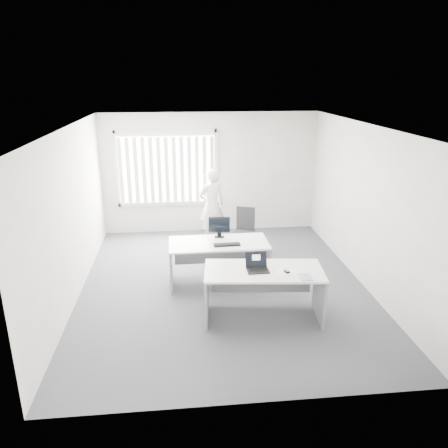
{
  "coord_description": "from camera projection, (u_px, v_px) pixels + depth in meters",
  "views": [
    {
      "loc": [
        -0.73,
        -7.03,
        3.57
      ],
      "look_at": [
        0.03,
        0.15,
        1.11
      ],
      "focal_mm": 35.0,
      "sensor_mm": 36.0,
      "label": 1
    }
  ],
  "objects": [
    {
      "name": "paper_sheet",
      "position": [
        287.0,
        272.0,
        6.47
      ],
      "size": [
        0.34,
        0.26,
        0.0
      ],
      "primitive_type": "cube",
      "rotation": [
        0.0,
        0.0,
        0.15
      ],
      "color": "white",
      "rests_on": "desk_near"
    },
    {
      "name": "window",
      "position": [
        167.0,
        168.0,
        10.02
      ],
      "size": [
        2.32,
        0.06,
        1.76
      ],
      "primitive_type": "cube",
      "color": "silver",
      "rests_on": "wall_back"
    },
    {
      "name": "wall_left",
      "position": [
        72.0,
        215.0,
        7.14
      ],
      "size": [
        0.02,
        6.0,
        2.8
      ],
      "primitive_type": "cube",
      "color": "silver",
      "rests_on": "ground"
    },
    {
      "name": "person",
      "position": [
        212.0,
        205.0,
        9.73
      ],
      "size": [
        0.69,
        0.56,
        1.65
      ],
      "primitive_type": "imported",
      "rotation": [
        0.0,
        0.0,
        3.44
      ],
      "color": "white",
      "rests_on": "ground"
    },
    {
      "name": "desk_near",
      "position": [
        263.0,
        283.0,
        6.61
      ],
      "size": [
        1.85,
        1.01,
        0.81
      ],
      "rotation": [
        0.0,
        0.0,
        -0.1
      ],
      "color": "white",
      "rests_on": "ground"
    },
    {
      "name": "monitor",
      "position": [
        219.0,
        227.0,
        7.85
      ],
      "size": [
        0.39,
        0.15,
        0.38
      ],
      "primitive_type": null,
      "rotation": [
        0.0,
        0.0,
        -0.1
      ],
      "color": "black",
      "rests_on": "desk_far"
    },
    {
      "name": "booklet",
      "position": [
        306.0,
        277.0,
        6.29
      ],
      "size": [
        0.17,
        0.24,
        0.01
      ],
      "primitive_type": "cube",
      "rotation": [
        0.0,
        0.0,
        -0.0
      ],
      "color": "white",
      "rests_on": "desk_near"
    },
    {
      "name": "desk_far",
      "position": [
        219.0,
        254.0,
        7.74
      ],
      "size": [
        1.75,
        0.84,
        0.79
      ],
      "rotation": [
        0.0,
        0.0,
        0.01
      ],
      "color": "white",
      "rests_on": "ground"
    },
    {
      "name": "wall_right",
      "position": [
        365.0,
        206.0,
        7.63
      ],
      "size": [
        0.02,
        6.0,
        2.8
      ],
      "primitive_type": "cube",
      "color": "silver",
      "rests_on": "ground"
    },
    {
      "name": "laptop",
      "position": [
        258.0,
        263.0,
        6.45
      ],
      "size": [
        0.33,
        0.3,
        0.25
      ],
      "primitive_type": null,
      "rotation": [
        0.0,
        0.0,
        0.03
      ],
      "color": "black",
      "rests_on": "desk_near"
    },
    {
      "name": "office_chair",
      "position": [
        244.0,
        238.0,
        9.28
      ],
      "size": [
        0.69,
        0.69,
        0.94
      ],
      "rotation": [
        0.0,
        0.0,
        -0.35
      ],
      "color": "black",
      "rests_on": "ground"
    },
    {
      "name": "wall_back",
      "position": [
        210.0,
        173.0,
        10.21
      ],
      "size": [
        5.0,
        0.02,
        2.8
      ],
      "primitive_type": "cube",
      "color": "silver",
      "rests_on": "ground"
    },
    {
      "name": "mouse",
      "position": [
        287.0,
        271.0,
        6.45
      ],
      "size": [
        0.08,
        0.11,
        0.04
      ],
      "primitive_type": null,
      "rotation": [
        0.0,
        0.0,
        0.22
      ],
      "color": "silver",
      "rests_on": "paper_sheet"
    },
    {
      "name": "keyboard",
      "position": [
        227.0,
        245.0,
        7.53
      ],
      "size": [
        0.47,
        0.17,
        0.02
      ],
      "primitive_type": "cube",
      "rotation": [
        0.0,
        0.0,
        0.04
      ],
      "color": "black",
      "rests_on": "desk_far"
    },
    {
      "name": "ground",
      "position": [
        223.0,
        285.0,
        7.84
      ],
      "size": [
        6.0,
        6.0,
        0.0
      ],
      "primitive_type": "plane",
      "color": "#58575F",
      "rests_on": "ground"
    },
    {
      "name": "wall_front",
      "position": [
        253.0,
        294.0,
        4.56
      ],
      "size": [
        5.0,
        0.02,
        2.8
      ],
      "primitive_type": "cube",
      "color": "silver",
      "rests_on": "ground"
    },
    {
      "name": "blinds",
      "position": [
        167.0,
        170.0,
        9.98
      ],
      "size": [
        2.2,
        0.1,
        1.5
      ],
      "primitive_type": null,
      "color": "white",
      "rests_on": "wall_back"
    },
    {
      "name": "ceiling",
      "position": [
        223.0,
        127.0,
        6.93
      ],
      "size": [
        5.0,
        6.0,
        0.02
      ],
      "primitive_type": "cube",
      "color": "white",
      "rests_on": "wall_back"
    }
  ]
}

